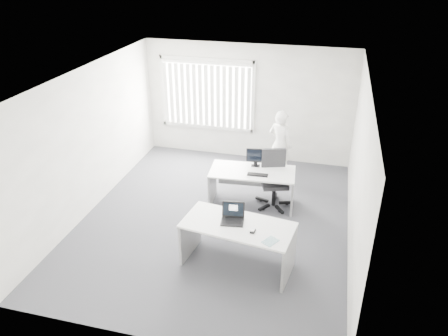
% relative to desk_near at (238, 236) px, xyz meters
% --- Properties ---
extents(ground, '(6.00, 6.00, 0.00)m').
position_rel_desk_near_xyz_m(ground, '(-0.72, 1.20, -0.58)').
color(ground, '#585960').
rests_on(ground, ground).
extents(wall_back, '(5.00, 0.02, 2.80)m').
position_rel_desk_near_xyz_m(wall_back, '(-0.72, 4.20, 0.82)').
color(wall_back, white).
rests_on(wall_back, ground).
extents(wall_front, '(5.00, 0.02, 2.80)m').
position_rel_desk_near_xyz_m(wall_front, '(-0.72, -1.80, 0.82)').
color(wall_front, white).
rests_on(wall_front, ground).
extents(wall_left, '(0.02, 6.00, 2.80)m').
position_rel_desk_near_xyz_m(wall_left, '(-3.22, 1.20, 0.82)').
color(wall_left, white).
rests_on(wall_left, ground).
extents(wall_right, '(0.02, 6.00, 2.80)m').
position_rel_desk_near_xyz_m(wall_right, '(1.78, 1.20, 0.82)').
color(wall_right, white).
rests_on(wall_right, ground).
extents(ceiling, '(5.00, 6.00, 0.02)m').
position_rel_desk_near_xyz_m(ceiling, '(-0.72, 1.20, 2.22)').
color(ceiling, silver).
rests_on(ceiling, wall_back).
extents(window, '(2.32, 0.06, 1.76)m').
position_rel_desk_near_xyz_m(window, '(-1.72, 4.16, 0.97)').
color(window, silver).
rests_on(window, wall_back).
extents(blinds, '(2.20, 0.10, 1.50)m').
position_rel_desk_near_xyz_m(blinds, '(-1.72, 4.10, 0.94)').
color(blinds, white).
rests_on(blinds, wall_back).
extents(desk_near, '(1.86, 1.06, 0.80)m').
position_rel_desk_near_xyz_m(desk_near, '(0.00, 0.00, 0.00)').
color(desk_near, white).
rests_on(desk_near, ground).
extents(desk_far, '(1.73, 0.91, 0.76)m').
position_rel_desk_near_xyz_m(desk_far, '(-0.14, 1.95, -0.03)').
color(desk_far, white).
rests_on(desk_far, ground).
extents(office_chair, '(0.83, 0.83, 1.16)m').
position_rel_desk_near_xyz_m(office_chair, '(0.28, 2.08, -0.22)').
color(office_chair, black).
rests_on(office_chair, ground).
extents(person, '(0.69, 0.58, 1.60)m').
position_rel_desk_near_xyz_m(person, '(0.22, 3.29, 0.22)').
color(person, white).
rests_on(person, ground).
extents(laptop, '(0.40, 0.37, 0.28)m').
position_rel_desk_near_xyz_m(laptop, '(-0.10, 0.03, 0.37)').
color(laptop, black).
rests_on(laptop, desk_near).
extents(paper_sheet, '(0.35, 0.28, 0.00)m').
position_rel_desk_near_xyz_m(paper_sheet, '(0.28, -0.18, 0.22)').
color(paper_sheet, white).
rests_on(paper_sheet, desk_near).
extents(mouse, '(0.08, 0.12, 0.05)m').
position_rel_desk_near_xyz_m(mouse, '(0.27, -0.15, 0.25)').
color(mouse, silver).
rests_on(mouse, paper_sheet).
extents(booklet, '(0.26, 0.29, 0.01)m').
position_rel_desk_near_xyz_m(booklet, '(0.57, -0.32, 0.23)').
color(booklet, white).
rests_on(booklet, desk_near).
extents(keyboard, '(0.41, 0.15, 0.02)m').
position_rel_desk_near_xyz_m(keyboard, '(-0.01, 1.80, 0.19)').
color(keyboard, black).
rests_on(keyboard, desk_far).
extents(monitor, '(0.40, 0.17, 0.38)m').
position_rel_desk_near_xyz_m(monitor, '(-0.13, 2.19, 0.38)').
color(monitor, black).
rests_on(monitor, desk_far).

